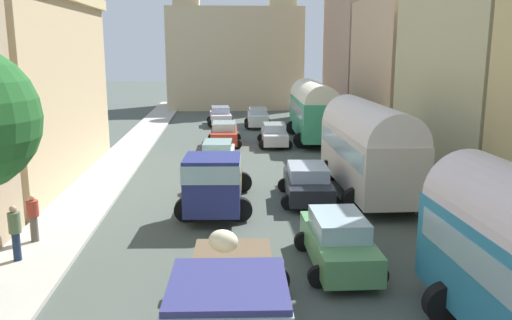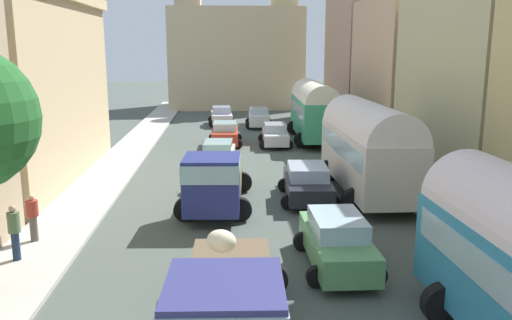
{
  "view_description": "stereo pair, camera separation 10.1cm",
  "coord_description": "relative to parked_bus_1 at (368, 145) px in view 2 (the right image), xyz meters",
  "views": [
    {
      "loc": [
        -1.5,
        -0.61,
        6.32
      ],
      "look_at": [
        0.0,
        22.2,
        1.47
      ],
      "focal_mm": 37.05,
      "sensor_mm": 36.0,
      "label": 1
    },
    {
      "loc": [
        -1.4,
        -0.61,
        6.32
      ],
      "look_at": [
        0.0,
        22.2,
        1.47
      ],
      "focal_mm": 37.05,
      "sensor_mm": 36.0,
      "label": 2
    }
  ],
  "objects": [
    {
      "name": "ground_plane",
      "position": [
        -4.82,
        5.51,
        -2.23
      ],
      "size": [
        154.0,
        154.0,
        0.0
      ],
      "primitive_type": "plane",
      "color": "#48504A"
    },
    {
      "name": "sidewalk_left",
      "position": [
        -12.07,
        5.51,
        -2.16
      ],
      "size": [
        2.5,
        70.0,
        0.14
      ],
      "primitive_type": "cube",
      "color": "#AFABA2",
      "rests_on": "ground"
    },
    {
      "name": "sidewalk_right",
      "position": [
        2.43,
        5.51,
        -2.16
      ],
      "size": [
        2.5,
        70.0,
        0.14
      ],
      "primitive_type": "cube",
      "color": "#A8A096",
      "rests_on": "ground"
    },
    {
      "name": "building_left_2",
      "position": [
        -15.98,
        3.88,
        2.32
      ],
      "size": [
        5.87,
        13.96,
        9.05
      ],
      "color": "#CFB286",
      "rests_on": "ground"
    },
    {
      "name": "building_right_2",
      "position": [
        5.73,
        2.81,
        3.22
      ],
      "size": [
        4.5,
        10.54,
        10.83
      ],
      "color": "#BEB485",
      "rests_on": "ground"
    },
    {
      "name": "building_right_3",
      "position": [
        6.62,
        13.78,
        2.59
      ],
      "size": [
        5.87,
        10.16,
        9.65
      ],
      "color": "tan",
      "rests_on": "ground"
    },
    {
      "name": "building_right_4",
      "position": [
        5.99,
        24.69,
        4.05
      ],
      "size": [
        5.07,
        10.63,
        12.53
      ],
      "color": "tan",
      "rests_on": "ground"
    },
    {
      "name": "distant_church",
      "position": [
        -4.82,
        35.1,
        3.75
      ],
      "size": [
        13.97,
        7.17,
        17.66
      ],
      "color": "#CEB88E",
      "rests_on": "ground"
    },
    {
      "name": "parked_bus_1",
      "position": [
        0.0,
        0.0,
        0.0
      ],
      "size": [
        3.34,
        8.37,
        4.06
      ],
      "color": "beige",
      "rests_on": "ground"
    },
    {
      "name": "parked_bus_2",
      "position": [
        -0.0,
        13.89,
        0.04
      ],
      "size": [
        3.41,
        8.94,
        4.09
      ],
      "color": "#389C6E",
      "rests_on": "ground"
    },
    {
      "name": "cargo_truck_0",
      "position": [
        -6.21,
        -12.32,
        -0.99
      ],
      "size": [
        3.11,
        6.91,
        2.35
      ],
      "color": "navy",
      "rests_on": "ground"
    },
    {
      "name": "cargo_truck_1",
      "position": [
        -6.59,
        -2.08,
        -0.93
      ],
      "size": [
        3.12,
        6.93,
        2.48
      ],
      "color": "navy",
      "rests_on": "ground"
    },
    {
      "name": "car_0",
      "position": [
        -6.54,
        5.77,
        -1.5
      ],
      "size": [
        2.43,
        4.27,
        1.44
      ],
      "color": "beige",
      "rests_on": "ground"
    },
    {
      "name": "car_1",
      "position": [
        -6.15,
        12.42,
        -1.45
      ],
      "size": [
        2.32,
        4.2,
        1.55
      ],
      "color": "#B23120",
      "rests_on": "ground"
    },
    {
      "name": "car_2",
      "position": [
        -6.4,
        21.81,
        -1.45
      ],
      "size": [
        2.36,
        4.06,
        1.56
      ],
      "color": "silver",
      "rests_on": "ground"
    },
    {
      "name": "car_3",
      "position": [
        -2.96,
        -7.69,
        -1.43
      ],
      "size": [
        2.22,
        4.25,
        1.59
      ],
      "color": "#569157",
      "rests_on": "ground"
    },
    {
      "name": "car_4",
      "position": [
        -2.73,
        -0.73,
        -1.46
      ],
      "size": [
        2.54,
        4.41,
        1.52
      ],
      "color": "#202229",
      "rests_on": "ground"
    },
    {
      "name": "car_5",
      "position": [
        -2.87,
        12.02,
        -1.47
      ],
      "size": [
        2.25,
        4.13,
        1.5
      ],
      "color": "silver",
      "rests_on": "ground"
    },
    {
      "name": "car_6",
      "position": [
        -3.36,
        20.51,
        -1.43
      ],
      "size": [
        2.3,
        4.16,
        1.57
      ],
      "color": "silver",
      "rests_on": "ground"
    },
    {
      "name": "pedestrian_0",
      "position": [
        -12.46,
        -5.32,
        -1.26
      ],
      "size": [
        0.48,
        0.48,
        1.71
      ],
      "color": "#534E45",
      "rests_on": "ground"
    },
    {
      "name": "pedestrian_1",
      "position": [
        -12.43,
        -6.91,
        -1.18
      ],
      "size": [
        0.47,
        0.47,
        1.83
      ],
      "color": "#1C2B48",
      "rests_on": "ground"
    }
  ]
}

